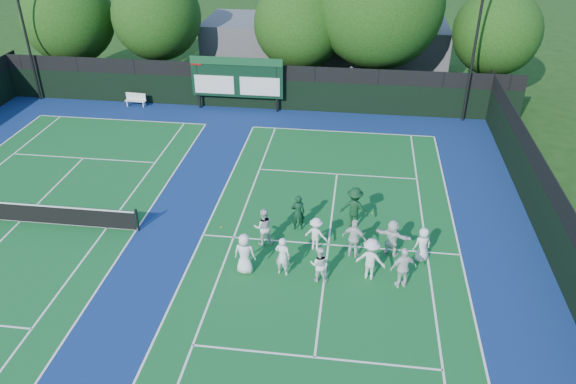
# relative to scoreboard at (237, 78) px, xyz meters

# --- Properties ---
(ground) EXTENTS (120.00, 120.00, 0.00)m
(ground) POSITION_rel_scoreboard_xyz_m (7.01, -15.59, -2.19)
(ground) COLOR #17390F
(ground) RESTS_ON ground
(court_apron) EXTENTS (34.00, 32.00, 0.01)m
(court_apron) POSITION_rel_scoreboard_xyz_m (1.01, -14.59, -2.19)
(court_apron) COLOR navy
(court_apron) RESTS_ON ground
(near_court) EXTENTS (11.05, 23.85, 0.01)m
(near_court) POSITION_rel_scoreboard_xyz_m (7.01, -14.59, -2.18)
(near_court) COLOR #125B25
(near_court) RESTS_ON ground
(left_court) EXTENTS (11.05, 23.85, 0.01)m
(left_court) POSITION_rel_scoreboard_xyz_m (-6.99, -14.59, -2.18)
(left_court) COLOR #125B25
(left_court) RESTS_ON ground
(back_fence) EXTENTS (34.00, 0.08, 3.00)m
(back_fence) POSITION_rel_scoreboard_xyz_m (1.01, 0.41, -0.83)
(back_fence) COLOR black
(back_fence) RESTS_ON ground
(divider_fence_right) EXTENTS (0.08, 32.00, 3.00)m
(divider_fence_right) POSITION_rel_scoreboard_xyz_m (16.01, -14.59, -0.83)
(divider_fence_right) COLOR black
(divider_fence_right) RESTS_ON ground
(scoreboard) EXTENTS (6.00, 0.21, 3.55)m
(scoreboard) POSITION_rel_scoreboard_xyz_m (0.00, 0.00, 0.00)
(scoreboard) COLOR black
(scoreboard) RESTS_ON ground
(clubhouse) EXTENTS (18.00, 6.00, 4.00)m
(clubhouse) POSITION_rel_scoreboard_xyz_m (5.01, 8.41, -0.19)
(clubhouse) COLOR #5C5B61
(clubhouse) RESTS_ON ground
(light_pole_left) EXTENTS (1.20, 0.30, 10.12)m
(light_pole_left) POSITION_rel_scoreboard_xyz_m (-13.99, 0.11, 4.11)
(light_pole_left) COLOR black
(light_pole_left) RESTS_ON ground
(light_pole_right) EXTENTS (1.20, 0.30, 10.12)m
(light_pole_right) POSITION_rel_scoreboard_xyz_m (14.51, 0.11, 4.11)
(light_pole_right) COLOR black
(light_pole_right) RESTS_ON ground
(tennis_net) EXTENTS (11.30, 0.10, 1.10)m
(tennis_net) POSITION_rel_scoreboard_xyz_m (-6.99, -14.59, -1.70)
(tennis_net) COLOR black
(tennis_net) RESTS_ON ground
(bench) EXTENTS (1.42, 0.47, 0.89)m
(bench) POSITION_rel_scoreboard_xyz_m (-6.92, -0.22, -1.71)
(bench) COLOR white
(bench) RESTS_ON ground
(tree_a) EXTENTS (6.39, 6.39, 7.87)m
(tree_a) POSITION_rel_scoreboard_xyz_m (-12.73, 3.99, 2.32)
(tree_a) COLOR black
(tree_a) RESTS_ON ground
(tree_b) EXTENTS (6.13, 6.13, 8.11)m
(tree_b) POSITION_rel_scoreboard_xyz_m (-6.21, 3.99, 2.69)
(tree_b) COLOR black
(tree_b) RESTS_ON ground
(tree_c) EXTENTS (6.21, 6.21, 7.93)m
(tree_c) POSITION_rel_scoreboard_xyz_m (3.77, 3.99, 2.47)
(tree_c) COLOR black
(tree_c) RESTS_ON ground
(tree_d) EXTENTS (8.38, 8.38, 10.41)m
(tree_d) POSITION_rel_scoreboard_xyz_m (9.00, 3.99, 3.81)
(tree_d) COLOR black
(tree_d) RESTS_ON ground
(tree_e) EXTENTS (5.63, 5.63, 7.50)m
(tree_e) POSITION_rel_scoreboard_xyz_m (16.63, 3.99, 2.34)
(tree_e) COLOR black
(tree_e) RESTS_ON ground
(tennis_ball_1) EXTENTS (0.07, 0.07, 0.07)m
(tennis_ball_1) POSITION_rel_scoreboard_xyz_m (8.86, -11.85, -2.16)
(tennis_ball_1) COLOR gold
(tennis_ball_1) RESTS_ON ground
(tennis_ball_2) EXTENTS (0.07, 0.07, 0.07)m
(tennis_ball_2) POSITION_rel_scoreboard_xyz_m (10.14, -15.78, -2.16)
(tennis_ball_2) COLOR gold
(tennis_ball_2) RESTS_ON ground
(tennis_ball_3) EXTENTS (0.07, 0.07, 0.07)m
(tennis_ball_3) POSITION_rel_scoreboard_xyz_m (2.19, -13.91, -2.16)
(tennis_ball_3) COLOR gold
(tennis_ball_3) RESTS_ON ground
(tennis_ball_4) EXTENTS (0.07, 0.07, 0.07)m
(tennis_ball_4) POSITION_rel_scoreboard_xyz_m (9.03, -13.38, -2.16)
(tennis_ball_4) COLOR gold
(tennis_ball_4) RESTS_ON ground
(player_front_0) EXTENTS (0.89, 0.62, 1.75)m
(player_front_0) POSITION_rel_scoreboard_xyz_m (3.87, -16.83, -1.32)
(player_front_0) COLOR white
(player_front_0) RESTS_ON ground
(player_front_1) EXTENTS (0.70, 0.54, 1.71)m
(player_front_1) POSITION_rel_scoreboard_xyz_m (5.36, -16.78, -1.34)
(player_front_1) COLOR white
(player_front_1) RESTS_ON ground
(player_front_2) EXTENTS (0.76, 0.60, 1.52)m
(player_front_2) POSITION_rel_scoreboard_xyz_m (6.81, -16.97, -1.43)
(player_front_2) COLOR white
(player_front_2) RESTS_ON ground
(player_front_3) EXTENTS (1.27, 0.90, 1.78)m
(player_front_3) POSITION_rel_scoreboard_xyz_m (8.75, -16.56, -1.30)
(player_front_3) COLOR white
(player_front_3) RESTS_ON ground
(player_front_4) EXTENTS (1.12, 0.75, 1.76)m
(player_front_4) POSITION_rel_scoreboard_xyz_m (9.97, -16.94, -1.31)
(player_front_4) COLOR white
(player_front_4) RESTS_ON ground
(player_back_0) EXTENTS (0.97, 0.84, 1.70)m
(player_back_0) POSITION_rel_scoreboard_xyz_m (4.27, -14.84, -1.34)
(player_back_0) COLOR silver
(player_back_0) RESTS_ON ground
(player_back_1) EXTENTS (1.09, 0.81, 1.51)m
(player_back_1) POSITION_rel_scoreboard_xyz_m (6.50, -14.94, -1.44)
(player_back_1) COLOR white
(player_back_1) RESTS_ON ground
(player_back_2) EXTENTS (1.11, 0.72, 1.76)m
(player_back_2) POSITION_rel_scoreboard_xyz_m (8.08, -15.24, -1.31)
(player_back_2) COLOR silver
(player_back_2) RESTS_ON ground
(player_back_3) EXTENTS (1.61, 0.95, 1.65)m
(player_back_3) POSITION_rel_scoreboard_xyz_m (9.61, -14.90, -1.36)
(player_back_3) COLOR white
(player_back_3) RESTS_ON ground
(player_back_4) EXTENTS (0.88, 0.75, 1.52)m
(player_back_4) POSITION_rel_scoreboard_xyz_m (10.83, -15.13, -1.43)
(player_back_4) COLOR white
(player_back_4) RESTS_ON ground
(coach_left) EXTENTS (0.69, 0.53, 1.70)m
(coach_left) POSITION_rel_scoreboard_xyz_m (5.58, -13.53, -1.34)
(coach_left) COLOR #0D321E
(coach_left) RESTS_ON ground
(coach_right) EXTENTS (1.36, 0.91, 1.95)m
(coach_right) POSITION_rel_scoreboard_xyz_m (8.01, -13.02, -1.22)
(coach_right) COLOR #0E351A
(coach_right) RESTS_ON ground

